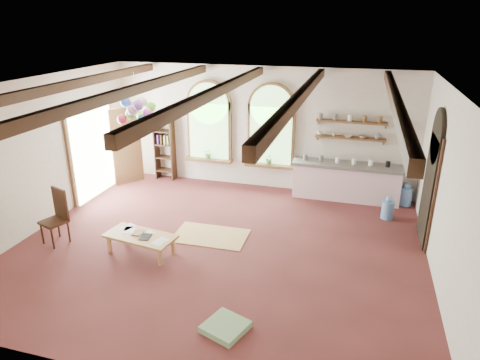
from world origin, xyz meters
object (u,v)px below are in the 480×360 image
(kitchen_counter, at_px, (346,181))
(side_chair, at_px, (56,228))
(balloon_cluster, at_px, (137,111))
(coffee_table, at_px, (140,237))

(kitchen_counter, height_order, side_chair, side_chair)
(balloon_cluster, bearing_deg, kitchen_counter, 20.65)
(coffee_table, relative_size, side_chair, 1.28)
(kitchen_counter, distance_m, side_chair, 6.79)
(kitchen_counter, xyz_separation_m, coffee_table, (-3.68, -3.85, -0.13))
(coffee_table, distance_m, side_chair, 1.86)
(side_chair, distance_m, balloon_cluster, 3.07)
(side_chair, relative_size, balloon_cluster, 0.99)
(kitchen_counter, bearing_deg, balloon_cluster, -159.35)
(side_chair, bearing_deg, kitchen_counter, 35.32)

